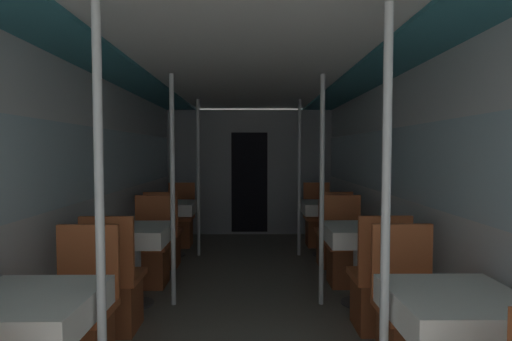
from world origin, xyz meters
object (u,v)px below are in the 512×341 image
at_px(dining_table_right_1, 359,238).
at_px(support_pole_right_2, 299,178).
at_px(chair_left_near_2, 164,244).
at_px(chair_right_near_2, 333,243).
at_px(support_pole_left_2, 198,178).
at_px(chair_right_near_1, 377,294).
at_px(dining_table_left_1, 135,239).
at_px(chair_left_far_1, 151,258).
at_px(support_pole_right_0, 386,226).
at_px(chair_left_far_2, 180,227).
at_px(chair_left_near_1, 115,295).
at_px(dining_table_left_2, 173,210).
at_px(dining_table_right_2, 325,210).
at_px(chair_right_far_2, 318,226).
at_px(dining_table_right_0, 456,316).
at_px(chair_right_far_0, 410,331).
at_px(dining_table_left_0, 29,318).
at_px(chair_right_far_1, 345,257).
at_px(support_pole_left_1, 173,191).
at_px(support_pole_left_0, 100,227).
at_px(chair_left_far_0, 80,333).
at_px(support_pole_right_1, 322,191).

bearing_deg(dining_table_right_1, support_pole_right_2, 101.35).
relative_size(chair_left_near_2, chair_right_near_2, 1.00).
bearing_deg(support_pole_left_2, chair_right_near_1, -53.17).
relative_size(dining_table_left_1, chair_left_far_1, 0.78).
bearing_deg(support_pole_right_0, chair_left_far_2, 113.05).
distance_m(chair_left_near_1, support_pole_right_0, 2.33).
relative_size(dining_table_left_2, chair_left_far_2, 0.78).
xyz_separation_m(dining_table_left_1, chair_left_far_2, (0.00, 2.40, -0.34)).
distance_m(dining_table_right_2, chair_right_far_2, 0.67).
height_order(dining_table_right_0, chair_right_far_0, chair_right_far_0).
relative_size(dining_table_left_0, dining_table_right_2, 1.00).
xyz_separation_m(chair_left_far_2, chair_right_far_0, (2.16, -3.65, 0.00)).
relative_size(dining_table_left_2, support_pole_right_2, 0.34).
bearing_deg(support_pole_left_2, chair_right_far_1, -34.81).
relative_size(dining_table_left_2, dining_table_right_2, 1.00).
height_order(dining_table_right_1, chair_right_far_2, chair_right_far_2).
xyz_separation_m(support_pole_left_2, chair_right_far_2, (1.80, 0.57, -0.80)).
height_order(chair_left_far_2, chair_right_near_1, same).
relative_size(dining_table_right_0, support_pole_right_2, 0.34).
height_order(chair_left_near_2, support_pole_left_2, support_pole_left_2).
bearing_deg(support_pole_right_2, chair_left_far_1, -145.19).
height_order(dining_table_left_2, chair_right_near_2, chair_right_near_2).
relative_size(chair_right_far_0, dining_table_right_2, 1.29).
height_order(dining_table_right_0, dining_table_right_2, same).
height_order(dining_table_left_2, dining_table_right_2, same).
height_order(chair_right_near_1, chair_right_far_1, same).
xyz_separation_m(support_pole_left_1, support_pole_left_2, (0.00, 1.82, 0.00)).
distance_m(dining_table_left_0, dining_table_right_2, 4.24).
relative_size(support_pole_left_0, chair_right_far_1, 2.25).
height_order(support_pole_left_1, support_pole_right_2, same).
height_order(chair_left_far_0, support_pole_left_2, support_pole_left_2).
xyz_separation_m(chair_left_far_1, chair_right_near_2, (2.16, 0.67, 0.00)).
height_order(dining_table_right_2, support_pole_right_2, support_pole_right_2).
xyz_separation_m(chair_left_far_0, chair_right_near_2, (2.16, 2.50, 0.00)).
xyz_separation_m(support_pole_left_1, chair_left_near_2, (-0.37, 1.25, -0.80)).
bearing_deg(dining_table_left_1, dining_table_right_0, -40.15).
bearing_deg(dining_table_left_2, chair_right_far_0, -54.87).
xyz_separation_m(chair_left_far_0, dining_table_right_2, (2.16, 3.07, 0.34)).
xyz_separation_m(support_pole_left_0, chair_right_far_0, (1.80, 0.57, -0.80)).
xyz_separation_m(chair_left_near_2, chair_left_far_2, (0.00, 1.15, 0.00)).
bearing_deg(chair_left_far_0, dining_table_left_1, -90.00).
height_order(dining_table_left_1, dining_table_right_0, same).
xyz_separation_m(dining_table_right_0, chair_right_near_1, (0.00, 1.25, -0.34)).
bearing_deg(support_pole_left_1, chair_right_far_2, 53.17).
height_order(chair_left_far_0, dining_table_right_0, chair_left_far_0).
xyz_separation_m(support_pole_left_2, chair_right_near_2, (1.80, -0.57, -0.80)).
bearing_deg(chair_left_far_2, chair_left_far_0, 90.00).
relative_size(support_pole_right_1, dining_table_right_2, 2.90).
distance_m(dining_table_left_0, chair_left_far_1, 2.42).
relative_size(chair_left_far_1, chair_right_far_2, 1.00).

